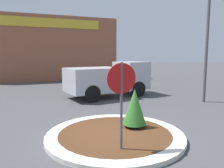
% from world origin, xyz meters
% --- Properties ---
extents(ground_plane, '(120.00, 120.00, 0.00)m').
position_xyz_m(ground_plane, '(0.00, 0.00, 0.00)').
color(ground_plane, '#474749').
extents(traffic_island, '(4.45, 4.45, 0.14)m').
position_xyz_m(traffic_island, '(0.00, 0.00, 0.07)').
color(traffic_island, beige).
rests_on(traffic_island, ground_plane).
extents(stop_sign, '(0.81, 0.07, 2.47)m').
position_xyz_m(stop_sign, '(-0.31, -1.18, 1.74)').
color(stop_sign, '#4C4C51').
rests_on(stop_sign, ground_plane).
extents(island_shrub, '(0.81, 0.81, 1.36)m').
position_xyz_m(island_shrub, '(0.86, 0.30, 0.88)').
color(island_shrub, brown).
rests_on(island_shrub, traffic_island).
extents(utility_truck, '(5.55, 3.02, 2.19)m').
position_xyz_m(utility_truck, '(2.27, 6.59, 1.18)').
color(utility_truck, '#B2B2B7').
rests_on(utility_truck, ground_plane).
extents(storefront_building, '(14.07, 6.07, 6.59)m').
position_xyz_m(storefront_building, '(-0.10, 19.45, 3.30)').
color(storefront_building, '#93563D').
rests_on(storefront_building, ground_plane).
extents(light_pole, '(0.70, 0.30, 6.84)m').
position_xyz_m(light_pole, '(6.74, 3.11, 3.98)').
color(light_pole, '#4C4C51').
rests_on(light_pole, ground_plane).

